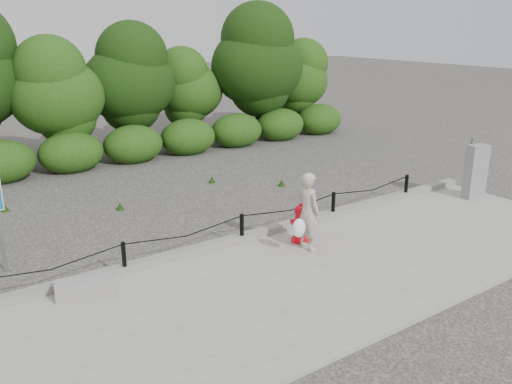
{
  "coord_description": "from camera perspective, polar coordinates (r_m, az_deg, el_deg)",
  "views": [
    {
      "loc": [
        -5.64,
        -8.48,
        4.37
      ],
      "look_at": [
        0.49,
        0.2,
        1.0
      ],
      "focal_mm": 38.0,
      "sensor_mm": 36.0,
      "label": 1
    }
  ],
  "objects": [
    {
      "name": "ground",
      "position": [
        11.08,
        -1.49,
        -5.64
      ],
      "size": [
        90.0,
        90.0,
        0.0
      ],
      "primitive_type": "plane",
      "color": "#2D2B28",
      "rests_on": "ground"
    },
    {
      "name": "sidewalk",
      "position": [
        9.62,
        5.24,
        -9.23
      ],
      "size": [
        14.0,
        4.0,
        0.08
      ],
      "primitive_type": "cube",
      "color": "gray",
      "rests_on": "ground"
    },
    {
      "name": "curb",
      "position": [
        11.06,
        -1.64,
        -4.84
      ],
      "size": [
        14.0,
        0.22,
        0.14
      ],
      "primitive_type": "cube",
      "color": "slate",
      "rests_on": "sidewalk"
    },
    {
      "name": "chain_barrier",
      "position": [
        10.91,
        -1.51,
        -3.43
      ],
      "size": [
        10.06,
        0.06,
        0.6
      ],
      "color": "black",
      "rests_on": "sidewalk"
    },
    {
      "name": "treeline",
      "position": [
        18.58,
        -15.93,
        11.38
      ],
      "size": [
        20.0,
        3.96,
        4.95
      ],
      "color": "black",
      "rests_on": "ground"
    },
    {
      "name": "fire_hydrant",
      "position": [
        10.96,
        4.75,
        -3.31
      ],
      "size": [
        0.45,
        0.47,
        0.82
      ],
      "rotation": [
        0.0,
        0.0,
        -0.22
      ],
      "color": "red",
      "rests_on": "sidewalk"
    },
    {
      "name": "pedestrian",
      "position": [
        10.51,
        5.45,
        -2.11
      ],
      "size": [
        0.69,
        0.58,
        1.55
      ],
      "rotation": [
        0.0,
        0.0,
        1.61
      ],
      "color": "#A7A48F",
      "rests_on": "sidewalk"
    },
    {
      "name": "concrete_block",
      "position": [
        9.35,
        -17.58,
        -9.6
      ],
      "size": [
        0.96,
        0.57,
        0.29
      ],
      "primitive_type": "cube",
      "rotation": [
        0.0,
        0.0,
        -0.29
      ],
      "color": "gray",
      "rests_on": "sidewalk"
    },
    {
      "name": "utility_cabinet",
      "position": [
        14.64,
        22.11,
        2.0
      ],
      "size": [
        0.57,
        0.42,
        1.5
      ],
      "rotation": [
        0.0,
        0.0,
        -0.22
      ],
      "color": "#949496",
      "rests_on": "sidewalk"
    }
  ]
}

